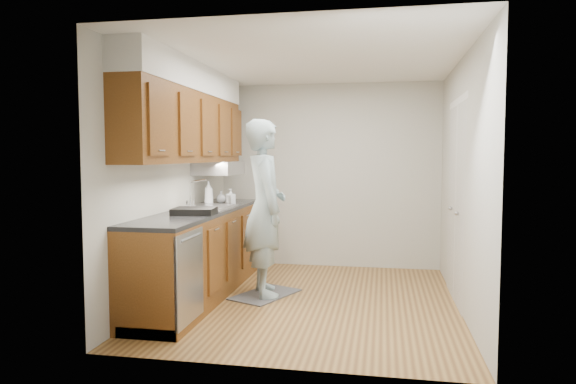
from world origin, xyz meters
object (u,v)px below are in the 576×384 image
Objects in this scene: dish_rack at (194,211)px; soap_bottle_b at (231,196)px; soda_can at (229,199)px; steel_can at (228,200)px; soap_bottle_c at (221,197)px; soap_bottle_a at (209,193)px; person at (265,196)px.

soap_bottle_b is at bearing 80.84° from dish_rack.
steel_can is (0.03, -0.11, 0.00)m from soda_can.
soap_bottle_c reaches higher than dish_rack.
soap_bottle_a reaches higher than soap_bottle_c.
soda_can is at bearing 20.87° from person.
soap_bottle_b is at bearing 21.49° from person.
soap_bottle_c is 0.27m from steel_can.
soap_bottle_a is 0.25m from steel_can.
soap_bottle_b is (-0.55, 0.56, -0.06)m from person.
soap_bottle_b is 0.24m from soap_bottle_c.
steel_can is 0.28× the size of dish_rack.
soap_bottle_b is 0.07m from steel_can.
soap_bottle_a is 0.69× the size of dish_rack.
steel_can reaches higher than soda_can.
dish_rack is (-0.60, -0.54, -0.12)m from person.
soap_bottle_a is at bearing 36.17° from person.
steel_can is (0.23, 0.03, -0.08)m from soap_bottle_a.
soap_bottle_b is 0.08m from soda_can.
soap_bottle_c is at bearing 125.99° from steel_can.
person is 0.79m from soap_bottle_b.
soap_bottle_c is 0.36× the size of dish_rack.
soap_bottle_b is 1.10m from dish_rack.
soap_bottle_c is (0.07, 0.25, -0.07)m from soap_bottle_a.
soap_bottle_b is 1.63× the size of steel_can.
soap_bottle_b is at bearing -53.01° from soda_can.
steel_can is 1.04m from dish_rack.
soap_bottle_a is at bearing 94.53° from dish_rack.
soda_can is at bearing 34.00° from soap_bottle_a.
dish_rack is at bearing -90.31° from soda_can.
soap_bottle_c is 1.39× the size of soda_can.
soap_bottle_c reaches higher than soda_can.
soda_can is (-0.59, 0.61, -0.10)m from person.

